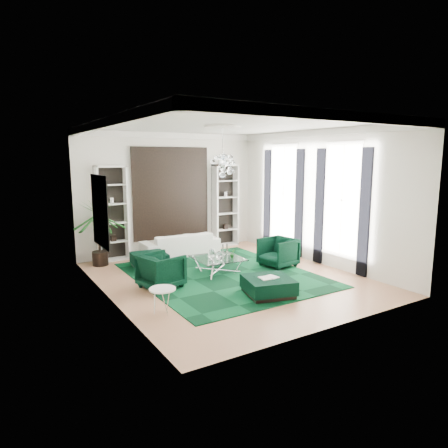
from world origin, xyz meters
TOP-DOWN VIEW (x-y plane):
  - floor at (0.00, 0.00)m, footprint 6.00×7.00m
  - ceiling at (0.00, 0.00)m, footprint 6.00×7.00m
  - wall_back at (0.00, 3.51)m, footprint 6.00×0.02m
  - wall_front at (0.00, -3.51)m, footprint 6.00×0.02m
  - wall_left at (-3.01, 0.00)m, footprint 0.02×7.00m
  - wall_right at (3.01, 0.00)m, footprint 0.02×7.00m
  - crown_molding at (0.00, 0.00)m, footprint 6.00×7.00m
  - ceiling_medallion at (0.00, 0.30)m, footprint 0.90×0.90m
  - tapestry at (0.00, 3.46)m, footprint 2.50×0.06m
  - shelving_left at (-1.95, 3.31)m, footprint 0.90×0.38m
  - shelving_right at (1.95, 3.31)m, footprint 0.90×0.38m
  - painting at (-2.97, 0.60)m, footprint 0.04×1.30m
  - window_near at (2.99, -0.90)m, footprint 0.03×1.10m
  - curtain_near_a at (2.96, -1.68)m, footprint 0.07×0.30m
  - curtain_near_b at (2.96, -0.12)m, footprint 0.07×0.30m
  - window_far at (2.99, 1.50)m, footprint 0.03×1.10m
  - curtain_far_a at (2.96, 0.72)m, footprint 0.07×0.30m
  - curtain_far_b at (2.96, 2.28)m, footprint 0.07×0.30m
  - rug at (0.00, 0.30)m, footprint 4.20×5.00m
  - sofa at (0.00, 2.85)m, footprint 2.43×1.02m
  - armchair_left at (-1.75, 0.20)m, footprint 1.08×1.06m
  - armchair_right at (1.75, 0.20)m, footprint 0.99×0.97m
  - coffee_table at (0.00, 0.55)m, footprint 1.28×1.28m
  - ottoman_side at (-1.35, 2.00)m, footprint 0.98×0.98m
  - ottoman_front at (0.05, -1.55)m, footprint 1.23×1.23m
  - book at (0.05, -1.55)m, footprint 0.42×0.28m
  - side_table at (-2.35, -1.30)m, footprint 0.67×0.67m
  - palm at (-2.45, 2.95)m, footprint 1.52×1.52m
  - chandelier at (0.00, 0.30)m, footprint 1.04×1.04m
  - table_plant at (0.30, 0.30)m, footprint 0.15×0.12m

SIDE VIEW (x-z plane):
  - floor at x=0.00m, z-range -0.02..0.00m
  - rug at x=0.00m, z-range 0.00..0.02m
  - ottoman_side at x=-1.35m, z-range 0.00..0.40m
  - ottoman_front at x=0.05m, z-range 0.00..0.40m
  - coffee_table at x=0.00m, z-range 0.00..0.41m
  - side_table at x=-2.35m, z-range 0.00..0.50m
  - sofa at x=0.00m, z-range 0.00..0.70m
  - armchair_left at x=-1.75m, z-range 0.00..0.81m
  - armchair_right at x=1.75m, z-range 0.00..0.81m
  - book at x=0.05m, z-range 0.40..0.43m
  - table_plant at x=0.30m, z-range 0.41..0.65m
  - palm at x=-2.45m, z-range 0.00..2.40m
  - shelving_left at x=-1.95m, z-range 0.00..2.80m
  - shelving_right at x=1.95m, z-range 0.00..2.80m
  - curtain_near_a at x=2.96m, z-range 0.02..3.27m
  - curtain_near_b at x=2.96m, z-range 0.02..3.27m
  - curtain_far_a at x=2.96m, z-range 0.02..3.27m
  - curtain_far_b at x=2.96m, z-range 0.02..3.27m
  - painting at x=-2.97m, z-range 1.05..2.65m
  - wall_back at x=0.00m, z-range 0.00..3.80m
  - wall_front at x=0.00m, z-range 0.00..3.80m
  - wall_left at x=-3.01m, z-range 0.00..3.80m
  - wall_right at x=3.01m, z-range 0.00..3.80m
  - tapestry at x=0.00m, z-range 0.50..3.30m
  - window_near at x=2.99m, z-range 0.45..3.35m
  - window_far at x=2.99m, z-range 0.45..3.35m
  - chandelier at x=0.00m, z-range 2.49..3.21m
  - crown_molding at x=0.00m, z-range 3.61..3.79m
  - ceiling_medallion at x=0.00m, z-range 3.75..3.79m
  - ceiling at x=0.00m, z-range 3.80..3.82m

